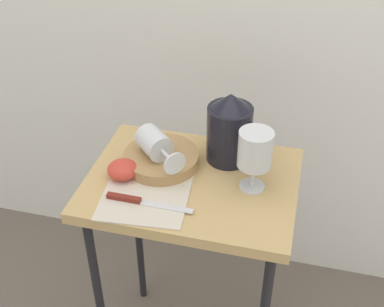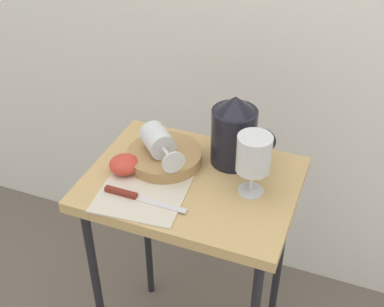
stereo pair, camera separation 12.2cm
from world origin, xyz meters
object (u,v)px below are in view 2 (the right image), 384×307
(basket_tray, at_px, (165,157))
(knife, at_px, (133,196))
(wine_glass_upright, at_px, (254,156))
(apple_half_left, at_px, (124,164))
(table, at_px, (192,205))
(wine_glass_tipped_near, at_px, (158,141))
(pitcher, at_px, (234,136))

(basket_tray, xyz_separation_m, knife, (-0.01, -0.16, -0.01))
(wine_glass_upright, relative_size, apple_half_left, 2.07)
(table, distance_m, wine_glass_upright, 0.25)
(knife, bearing_deg, wine_glass_tipped_near, 89.86)
(wine_glass_tipped_near, bearing_deg, wine_glass_upright, -5.76)
(knife, bearing_deg, pitcher, 52.81)
(pitcher, height_order, knife, pitcher)
(wine_glass_upright, xyz_separation_m, wine_glass_tipped_near, (-0.26, 0.03, -0.04))
(basket_tray, distance_m, wine_glass_tipped_near, 0.05)
(wine_glass_upright, distance_m, wine_glass_tipped_near, 0.26)
(basket_tray, bearing_deg, pitcher, 23.50)
(knife, bearing_deg, table, 49.26)
(wine_glass_upright, height_order, knife, wine_glass_upright)
(apple_half_left, distance_m, knife, 0.11)
(pitcher, bearing_deg, knife, -127.19)
(table, bearing_deg, wine_glass_tipped_near, 163.03)
(wine_glass_tipped_near, relative_size, knife, 0.71)
(basket_tray, distance_m, knife, 0.16)
(table, height_order, wine_glass_upright, wine_glass_upright)
(basket_tray, bearing_deg, table, -23.38)
(pitcher, height_order, wine_glass_tipped_near, pitcher)
(basket_tray, relative_size, wine_glass_upright, 1.22)
(wine_glass_upright, bearing_deg, apple_half_left, -172.64)
(wine_glass_tipped_near, bearing_deg, apple_half_left, -134.56)
(apple_half_left, bearing_deg, wine_glass_tipped_near, 45.44)
(pitcher, height_order, wine_glass_upright, pitcher)
(pitcher, distance_m, apple_half_left, 0.29)
(table, bearing_deg, knife, -130.74)
(pitcher, relative_size, wine_glass_tipped_near, 1.28)
(basket_tray, distance_m, apple_half_left, 0.11)
(knife, bearing_deg, wine_glass_upright, 26.47)
(basket_tray, height_order, apple_half_left, apple_half_left)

